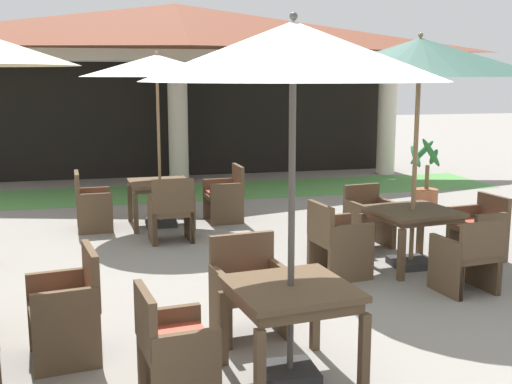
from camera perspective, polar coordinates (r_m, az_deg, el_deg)
ground_plane at (r=5.79m, az=4.63°, el=-13.54°), size 60.00×60.00×0.00m
background_pavilion at (r=14.36m, az=-7.10°, el=12.99°), size 11.09×3.13×3.82m
lawn_strip at (r=13.09m, az=-6.05°, el=0.00°), size 12.89×2.08×0.01m
patio_table_near_foreground at (r=5.01m, az=3.08°, el=-9.37°), size 1.00×1.00×0.76m
patio_umbrella_near_foreground at (r=4.72m, az=3.30°, el=12.05°), size 2.23×2.23×2.77m
patio_chair_near_foreground_north at (r=5.90m, az=-0.64°, el=-8.65°), size 0.69×0.57×0.90m
patio_chair_near_foreground_west at (r=4.83m, az=-7.39°, el=-13.49°), size 0.57×0.63×0.85m
patio_chair_mid_left_east at (r=5.64m, az=-16.30°, el=-9.87°), size 0.62×0.69×0.93m
patio_table_mid_right at (r=10.16m, az=-8.47°, el=0.42°), size 0.98×0.98×0.70m
patio_umbrella_mid_right at (r=10.01m, az=-8.76°, el=10.79°), size 2.31×2.31×2.69m
patio_chair_mid_right_south at (r=9.17m, az=-7.50°, el=-1.82°), size 0.62×0.55×0.93m
patio_chair_mid_right_east at (r=10.39m, az=-2.72°, el=-0.35°), size 0.58×0.60×0.91m
patio_chair_mid_right_west at (r=10.10m, az=-14.35°, el=-1.01°), size 0.55×0.63×0.90m
patio_table_far_back at (r=8.11m, az=13.66°, el=-2.15°), size 1.06×1.06×0.72m
patio_umbrella_far_back at (r=7.93m, az=14.25°, el=11.35°), size 2.85×2.85×2.82m
patio_chair_far_back_east at (r=8.78m, az=19.14°, el=-3.04°), size 0.60×0.65×0.82m
patio_chair_far_back_south at (r=7.37m, az=18.16°, el=-5.50°), size 0.63×0.61×0.83m
patio_chair_far_back_north at (r=9.00m, az=9.88°, el=-2.22°), size 0.62×0.57×0.84m
patio_chair_far_back_west at (r=7.63m, az=7.18°, el=-4.32°), size 0.65×0.67×0.88m
potted_palm_right_edge at (r=11.55m, az=14.75°, el=0.30°), size 0.54×0.52×1.30m
terracotta_urn at (r=11.62m, az=-6.98°, el=-0.63°), size 0.30×0.30×0.36m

